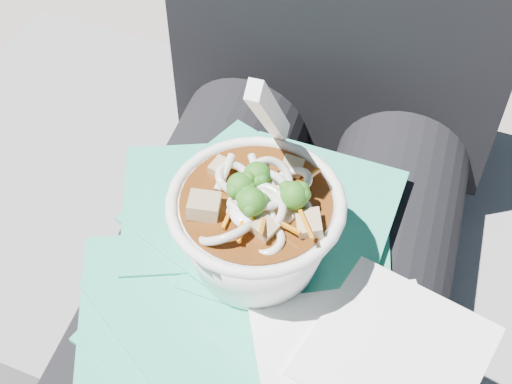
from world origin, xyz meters
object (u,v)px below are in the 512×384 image
(stone_ledge, at_px, (294,337))
(person_body, at_px, (291,221))
(lap, at_px, (263,320))
(udon_bowl, at_px, (256,222))
(plastic_bag, at_px, (242,279))

(stone_ledge, height_order, person_body, person_body)
(person_body, bearing_deg, lap, -90.00)
(person_body, height_order, udon_bowl, person_body)
(stone_ledge, bearing_deg, lap, -90.00)
(person_body, bearing_deg, udon_bowl, -94.43)
(stone_ledge, distance_m, lap, 0.32)
(lap, relative_size, udon_bowl, 2.60)
(plastic_bag, xyz_separation_m, udon_bowl, (0.01, 0.02, 0.06))
(person_body, xyz_separation_m, plastic_bag, (-0.01, -0.11, 0.05))
(person_body, relative_size, udon_bowl, 5.29)
(person_body, bearing_deg, plastic_bag, -97.72)
(stone_ledge, height_order, plastic_bag, plastic_bag)
(person_body, distance_m, udon_bowl, 0.14)
(lap, height_order, person_body, person_body)
(plastic_bag, distance_m, udon_bowl, 0.06)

